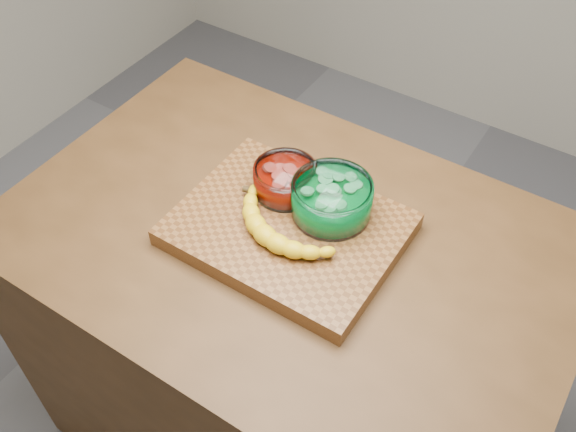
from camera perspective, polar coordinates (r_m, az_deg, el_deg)
The scene contains 6 objects.
ground at distance 2.11m, azimuth 0.00°, elevation -18.07°, with size 3.50×3.50×0.00m, color #5E5E63.
counter at distance 1.71m, azimuth 0.00°, elevation -11.72°, with size 1.20×0.80×0.90m, color #4F3117.
cutting_board at distance 1.33m, azimuth 0.00°, elevation -1.17°, with size 0.45×0.35×0.04m, color brown.
bowl_red at distance 1.36m, azimuth -0.24°, elevation 3.24°, with size 0.14×0.14×0.06m.
bowl_green at distance 1.31m, azimuth 3.91°, elevation 1.48°, with size 0.17×0.17×0.08m.
banana at distance 1.28m, azimuth -0.36°, elevation -0.83°, with size 0.28×0.16×0.04m, color gold, non-canonical shape.
Camera 1 is at (0.48, -0.74, 1.91)m, focal length 40.00 mm.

